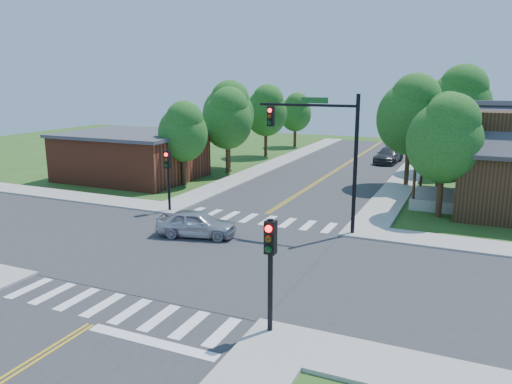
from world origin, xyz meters
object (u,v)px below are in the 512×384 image
at_px(signal_pole_se, 270,255).
at_px(signal_mast_ne, 323,140).
at_px(car_dgrey, 389,156).
at_px(signal_pole_nw, 168,169).
at_px(car_silver, 196,224).

bearing_deg(signal_pole_se, signal_mast_ne, 98.56).
height_order(signal_pole_se, car_dgrey, signal_pole_se).
bearing_deg(signal_mast_ne, signal_pole_nw, -179.93).
xyz_separation_m(signal_pole_nw, car_dgrey, (9.10, 23.59, -1.94)).
bearing_deg(car_dgrey, signal_mast_ne, -84.63).
bearing_deg(car_silver, signal_pole_nw, 35.22).
bearing_deg(car_dgrey, signal_pole_nw, -106.73).
relative_size(signal_pole_nw, car_dgrey, 0.75).
bearing_deg(car_silver, car_dgrey, -23.88).
xyz_separation_m(signal_mast_ne, car_dgrey, (-0.41, 23.58, -4.13)).
bearing_deg(signal_mast_ne, signal_pole_se, -81.44).
bearing_deg(signal_pole_nw, signal_pole_se, -45.00).
height_order(signal_pole_se, signal_pole_nw, same).
relative_size(signal_mast_ne, signal_pole_se, 1.89).
distance_m(signal_mast_ne, car_silver, 7.77).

